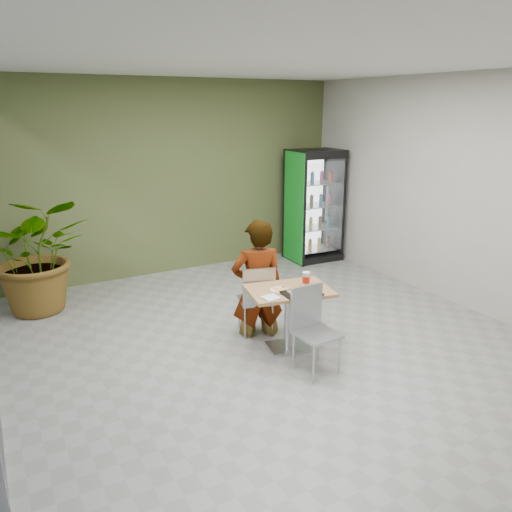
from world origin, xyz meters
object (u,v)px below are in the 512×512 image
object	(u,v)px
cafeteria_tray	(301,293)
seated_woman	(257,290)
dining_table	(289,306)
chair_far	(257,295)
chair_near	(312,322)
soda_cup	(306,279)
beverage_fridge	(314,206)
potted_plant	(38,254)

from	to	relation	value
cafeteria_tray	seated_woman	bearing A→B (deg)	100.95
dining_table	chair_far	size ratio (longest dim) A/B	1.15
chair_far	seated_woman	size ratio (longest dim) A/B	0.51
cafeteria_tray	chair_near	bearing A→B (deg)	-100.47
soda_cup	beverage_fridge	bearing A→B (deg)	53.24
dining_table	soda_cup	bearing A→B (deg)	3.63
soda_cup	beverage_fridge	size ratio (longest dim) A/B	0.08
beverage_fridge	chair_far	bearing A→B (deg)	-133.72
seated_woman	soda_cup	distance (m)	0.68
chair_near	potted_plant	xyz separation A→B (m)	(-2.35, 3.15, 0.27)
chair_far	cafeteria_tray	bearing A→B (deg)	118.97
cafeteria_tray	potted_plant	bearing A→B (deg)	129.97
potted_plant	soda_cup	bearing A→B (deg)	-45.26
seated_woman	potted_plant	xyz separation A→B (m)	(-2.25, 2.12, 0.23)
chair_far	potted_plant	xyz separation A→B (m)	(-2.23, 2.16, 0.28)
seated_woman	dining_table	bearing A→B (deg)	117.67
seated_woman	cafeteria_tray	size ratio (longest dim) A/B	4.38
potted_plant	dining_table	bearing A→B (deg)	-48.21
dining_table	potted_plant	size ratio (longest dim) A/B	0.64
chair_near	potted_plant	size ratio (longest dim) A/B	0.57
cafeteria_tray	chair_far	bearing A→B (deg)	103.56
chair_far	beverage_fridge	xyz separation A→B (m)	(2.51, 2.36, 0.47)
potted_plant	seated_woman	bearing A→B (deg)	-43.21
chair_far	soda_cup	xyz separation A→B (m)	(0.38, -0.48, 0.29)
cafeteria_tray	beverage_fridge	bearing A→B (deg)	52.68
dining_table	seated_woman	size ratio (longest dim) A/B	0.59
seated_woman	beverage_fridge	distance (m)	3.42
soda_cup	beverage_fridge	distance (m)	3.55
chair_far	dining_table	bearing A→B (deg)	121.43
chair_near	beverage_fridge	distance (m)	4.14
chair_far	potted_plant	size ratio (longest dim) A/B	0.56
dining_table	chair_far	xyz separation A→B (m)	(-0.14, 0.49, -0.00)
seated_woman	beverage_fridge	world-z (taller)	beverage_fridge
dining_table	soda_cup	size ratio (longest dim) A/B	6.60
seated_woman	cafeteria_tray	bearing A→B (deg)	116.36
dining_table	chair_far	bearing A→B (deg)	106.02
seated_woman	chair_far	bearing A→B (deg)	74.26
dining_table	chair_near	bearing A→B (deg)	-92.89
soda_cup	cafeteria_tray	world-z (taller)	soda_cup
dining_table	seated_woman	world-z (taller)	seated_woman
soda_cup	cafeteria_tray	xyz separation A→B (m)	(-0.22, -0.22, -0.06)
dining_table	beverage_fridge	xyz separation A→B (m)	(2.36, 2.85, 0.47)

